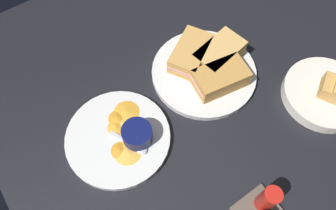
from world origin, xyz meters
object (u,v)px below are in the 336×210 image
(sandwich_half_far, at_px, (219,54))
(spoon_by_dark_ramekin, at_px, (198,70))
(ramekin_light_gravy, at_px, (137,134))
(bread_basket_rear, at_px, (326,93))
(condiment_caddy, at_px, (264,209))
(sandwich_half_extra, at_px, (191,53))
(plate_sandwich_main, at_px, (204,72))
(sandwich_half_near, at_px, (220,78))
(plate_chips_companion, at_px, (118,138))
(ramekin_dark_sauce, at_px, (191,50))
(spoon_by_gravy_ramekin, at_px, (136,147))

(sandwich_half_far, xyz_separation_m, spoon_by_dark_ramekin, (0.07, -0.00, -0.02))
(ramekin_light_gravy, distance_m, bread_basket_rear, 0.47)
(spoon_by_dark_ramekin, relative_size, condiment_caddy, 1.04)
(ramekin_light_gravy, bearing_deg, sandwich_half_extra, -154.55)
(sandwich_half_extra, distance_m, ramekin_light_gravy, 0.26)
(plate_sandwich_main, relative_size, sandwich_half_far, 1.89)
(sandwich_half_near, xyz_separation_m, sandwich_half_extra, (0.02, -0.10, 0.00))
(plate_sandwich_main, relative_size, bread_basket_rear, 1.33)
(plate_sandwich_main, distance_m, sandwich_half_near, 0.06)
(plate_sandwich_main, relative_size, plate_chips_companion, 1.11)
(sandwich_half_far, relative_size, ramekin_light_gravy, 2.07)
(ramekin_light_gravy, xyz_separation_m, condiment_caddy, (-0.12, 0.28, -0.01))
(sandwich_half_near, distance_m, ramekin_dark_sauce, 0.11)
(sandwich_half_far, distance_m, plate_chips_companion, 0.33)
(ramekin_dark_sauce, xyz_separation_m, spoon_by_gravy_ramekin, (0.26, 0.14, -0.02))
(sandwich_half_far, xyz_separation_m, ramekin_dark_sauce, (0.05, -0.05, -0.00))
(sandwich_half_far, xyz_separation_m, ramekin_light_gravy, (0.29, 0.07, -0.00))
(plate_chips_companion, bearing_deg, ramekin_dark_sauce, -161.97)
(sandwich_half_extra, height_order, spoon_by_dark_ramekin, sandwich_half_extra)
(sandwich_half_far, height_order, ramekin_light_gravy, sandwich_half_far)
(sandwich_half_far, bearing_deg, sandwich_half_extra, -36.60)
(bread_basket_rear, bearing_deg, spoon_by_gravy_ramekin, -18.14)
(sandwich_half_far, bearing_deg, plate_chips_companion, 6.46)
(spoon_by_gravy_ramekin, bearing_deg, sandwich_half_far, -164.78)
(spoon_by_gravy_ramekin, height_order, bread_basket_rear, bread_basket_rear)
(plate_sandwich_main, xyz_separation_m, bread_basket_rear, (-0.20, 0.23, 0.01))
(spoon_by_dark_ramekin, height_order, spoon_by_gravy_ramekin, same)
(plate_chips_companion, height_order, bread_basket_rear, bread_basket_rear)
(plate_chips_companion, relative_size, spoon_by_gravy_ramekin, 2.55)
(plate_sandwich_main, bearing_deg, condiment_caddy, 71.03)
(sandwich_half_far, xyz_separation_m, condiment_caddy, (0.17, 0.35, -0.01))
(sandwich_half_near, distance_m, spoon_by_gravy_ramekin, 0.27)
(plate_sandwich_main, relative_size, ramekin_dark_sauce, 3.92)
(ramekin_dark_sauce, relative_size, plate_chips_companion, 0.28)
(ramekin_dark_sauce, relative_size, spoon_by_gravy_ramekin, 0.72)
(ramekin_dark_sauce, bearing_deg, sandwich_half_near, 93.52)
(spoon_by_gravy_ramekin, bearing_deg, ramekin_light_gravy, -134.20)
(spoon_by_dark_ramekin, height_order, condiment_caddy, condiment_caddy)
(sandwich_half_extra, bearing_deg, sandwich_half_near, 98.40)
(sandwich_half_near, bearing_deg, spoon_by_gravy_ramekin, 5.46)
(sandwich_half_near, bearing_deg, condiment_caddy, 66.76)
(ramekin_light_gravy, bearing_deg, spoon_by_dark_ramekin, -163.24)
(plate_sandwich_main, distance_m, bread_basket_rear, 0.30)
(spoon_by_dark_ramekin, relative_size, plate_chips_companion, 0.40)
(spoon_by_dark_ramekin, bearing_deg, plate_chips_companion, 8.14)
(ramekin_dark_sauce, distance_m, spoon_by_gravy_ramekin, 0.29)
(plate_sandwich_main, relative_size, sandwich_half_near, 1.90)
(sandwich_half_far, height_order, spoon_by_gravy_ramekin, sandwich_half_far)
(ramekin_light_gravy, distance_m, spoon_by_gravy_ramekin, 0.03)
(spoon_by_dark_ramekin, xyz_separation_m, ramekin_light_gravy, (0.23, 0.07, 0.02))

